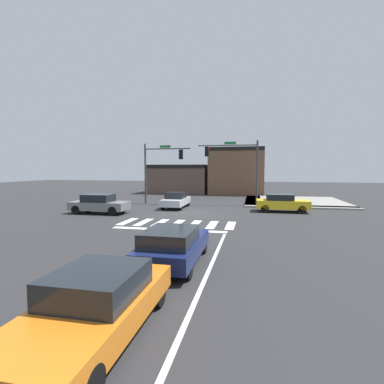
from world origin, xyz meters
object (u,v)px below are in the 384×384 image
Objects in this scene: car_silver at (176,200)px; car_yellow at (282,203)px; traffic_signal_northeast at (235,160)px; car_navy at (173,245)px; traffic_signal_northwest at (161,163)px; car_gray at (99,204)px; car_orange at (95,305)px.

car_yellow reaches higher than car_silver.
traffic_signal_northeast is 18.75m from car_navy.
car_navy is at bearing -70.76° from traffic_signal_northwest.
car_yellow is (9.10, -0.55, 0.03)m from car_silver.
car_gray is 17.80m from car_orange.
traffic_signal_northeast reaches higher than traffic_signal_northwest.
traffic_signal_northwest is at bearing -111.51° from car_gray.
traffic_signal_northwest is 1.34× the size of car_gray.
car_navy is 14.00m from car_gray.
car_orange is (8.66, -15.55, -0.09)m from car_gray.
traffic_signal_northeast is 1.38× the size of car_gray.
car_yellow is (11.36, -3.19, -3.35)m from traffic_signal_northwest.
car_silver is at bearing -49.34° from traffic_signal_northwest.
traffic_signal_northwest is 0.97× the size of traffic_signal_northeast.
car_gray is (-9.01, 10.72, 0.05)m from car_navy.
car_yellow is (14.16, 3.90, -0.03)m from car_gray.
car_navy is at bearing -4.14° from car_orange.
traffic_signal_northeast is 13.15m from car_gray.
car_navy is 15.50m from car_yellow.
car_gray is at bearing -48.66° from car_silver.
traffic_signal_northwest reaches higher than car_gray.
car_yellow reaches higher than car_orange.
traffic_signal_northwest is at bearing 164.33° from car_yellow.
car_silver is 9.11m from car_yellow.
traffic_signal_northeast is 1.46× the size of car_silver.
car_silver is 0.90× the size of car_orange.
car_gray is at bearing 37.16° from traffic_signal_northeast.
traffic_signal_northeast reaches higher than car_silver.
traffic_signal_northwest is at bearing 4.37° from traffic_signal_northeast.
car_navy is (-1.08, -18.37, -3.60)m from traffic_signal_northeast.
car_gray is at bearing 40.06° from car_navy.
traffic_signal_northeast is (7.30, 0.56, 0.22)m from traffic_signal_northwest.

